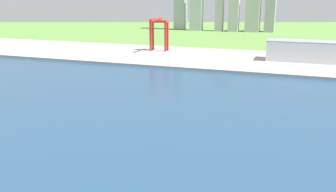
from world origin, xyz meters
name	(u,v)px	position (x,y,z in m)	size (l,w,h in m)	color
ground_plane	(208,110)	(0.00, 300.00, 0.00)	(2400.00, 2400.00, 0.00)	#5D8B3E
water_bay	(178,145)	(0.00, 240.00, 0.07)	(840.00, 360.00, 0.15)	navy
industrial_pier	(250,60)	(0.00, 490.00, 1.25)	(840.00, 140.00, 2.50)	#A6A195
port_crane_red	(159,28)	(-117.44, 515.39, 31.19)	(22.24, 36.93, 40.65)	#B72D23
warehouse_main	(301,51)	(51.88, 497.25, 13.39)	(70.70, 29.77, 21.74)	silver
distant_skyline	(221,3)	(-107.89, 836.57, 54.88)	(203.88, 39.28, 149.59)	#989AA1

